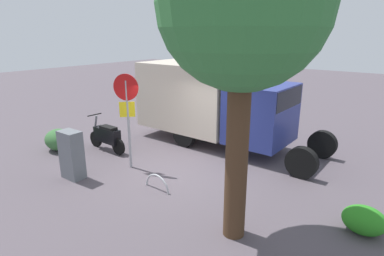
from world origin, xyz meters
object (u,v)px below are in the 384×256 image
Objects in this scene: bike_rack_hoop at (157,189)px; box_truck_near at (213,101)px; stop_sign at (127,107)px; street_tree at (243,8)px; motorcycle at (107,136)px; utility_cabinet at (72,155)px.

box_truck_near is at bearing -77.01° from bike_rack_hoop.
street_tree is at bearing 166.21° from stop_sign.
stop_sign is 2.54m from bike_rack_hoop.
stop_sign is (-1.69, 0.49, 1.35)m from motorcycle.
street_tree is at bearing 169.84° from bike_rack_hoop.
stop_sign reaches higher than bike_rack_hoop.
utility_cabinet is at bearing 20.79° from bike_rack_hoop.
bike_rack_hoop is (-2.35, -0.89, -0.68)m from utility_cabinet.
box_truck_near is at bearing -51.96° from street_tree.
stop_sign is 3.31× the size of bike_rack_hoop.
street_tree reaches higher than box_truck_near.
motorcycle reaches higher than bike_rack_hoop.
utility_cabinet reaches higher than motorcycle.
motorcycle is 2.22m from stop_sign.
utility_cabinet is at bearing 118.06° from motorcycle.
bike_rack_hoop is at bearing -10.16° from street_tree.
motorcycle is 3.52m from bike_rack_hoop.
bike_rack_hoop is at bearing -159.21° from utility_cabinet.
street_tree is (-3.45, 4.40, 2.71)m from box_truck_near.
box_truck_near is at bearing -106.53° from utility_cabinet.
motorcycle is 0.31× the size of street_tree.
street_tree reaches higher than motorcycle.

